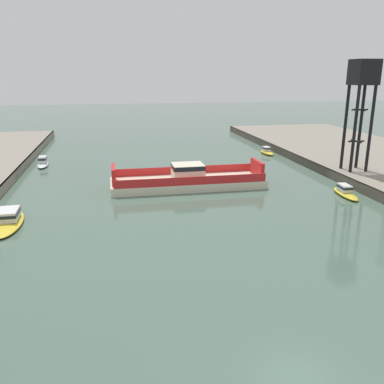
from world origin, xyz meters
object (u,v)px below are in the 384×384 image
chain_ferry (188,180)px  moored_boat_upstream_a (267,151)px  moored_boat_mid_right (8,219)px  crane_tower (363,85)px  moored_boat_mid_left (43,163)px  moored_boat_far_left (345,192)px

chain_ferry → moored_boat_upstream_a: size_ratio=4.20×
moored_boat_mid_right → crane_tower: crane_tower is taller
moored_boat_mid_right → chain_ferry: bearing=27.0°
moored_boat_mid_left → chain_ferry: bearing=-39.2°
chain_ferry → moored_boat_upstream_a: (19.46, 20.40, -0.49)m
chain_ferry → moored_boat_upstream_a: chain_ferry is taller
moored_boat_upstream_a → crane_tower: crane_tower is taller
crane_tower → moored_boat_mid_left: bearing=158.8°
moored_boat_far_left → crane_tower: crane_tower is taller
moored_boat_mid_right → moored_boat_upstream_a: size_ratio=1.69×
moored_boat_mid_right → moored_boat_far_left: size_ratio=1.39×
chain_ferry → moored_boat_mid_right: chain_ferry is taller
moored_boat_mid_left → moored_boat_mid_right: (0.65, -28.33, -0.04)m
moored_boat_mid_right → moored_boat_upstream_a: 51.03m
moored_boat_mid_left → moored_boat_upstream_a: bearing=3.9°
moored_boat_mid_left → moored_boat_far_left: bearing=-32.2°
chain_ferry → moored_boat_far_left: chain_ferry is taller
moored_boat_mid_right → crane_tower: 48.75m
moored_boat_far_left → crane_tower: bearing=52.9°
moored_boat_far_left → moored_boat_upstream_a: moored_boat_upstream_a is taller
moored_boat_upstream_a → moored_boat_far_left: bearing=-90.8°
chain_ferry → moored_boat_mid_left: (-21.64, 17.63, -0.41)m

